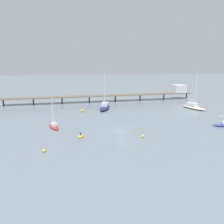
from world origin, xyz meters
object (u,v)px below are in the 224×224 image
mooring_buoy_outer (44,151)px  sailboat_red (54,126)px  dinghy_yellow (81,136)px  mooring_buoy_inner (143,136)px  pier (137,93)px  mooring_buoy_mid (83,111)px  sailboat_navy (105,106)px  sailboat_cream (193,106)px

mooring_buoy_outer → sailboat_red: bearing=88.6°
dinghy_yellow → mooring_buoy_outer: size_ratio=4.25×
mooring_buoy_inner → pier: bearing=78.6°
mooring_buoy_mid → sailboat_navy: bearing=27.6°
dinghy_yellow → mooring_buoy_outer: (-6.58, -8.49, 0.08)m
sailboat_cream → mooring_buoy_inner: sailboat_cream is taller
pier → dinghy_yellow: 50.75m
mooring_buoy_outer → mooring_buoy_mid: (7.72, 34.37, 0.13)m
pier → sailboat_red: bearing=-127.7°
mooring_buoy_inner → sailboat_navy: bearing=97.9°
sailboat_cream → sailboat_navy: size_ratio=0.99×
sailboat_red → dinghy_yellow: bearing=-53.1°
sailboat_navy → dinghy_yellow: size_ratio=5.00×
sailboat_cream → dinghy_yellow: sailboat_cream is taller
sailboat_red → mooring_buoy_mid: size_ratio=8.54×
sailboat_red → mooring_buoy_inner: 21.80m
sailboat_red → mooring_buoy_mid: sailboat_red is taller
sailboat_navy → mooring_buoy_outer: bearing=-111.5°
sailboat_navy → mooring_buoy_outer: size_ratio=21.27×
sailboat_cream → mooring_buoy_outer: size_ratio=21.16×
pier → mooring_buoy_inner: pier is taller
pier → dinghy_yellow: bearing=-116.4°
sailboat_cream → mooring_buoy_mid: sailboat_cream is taller
sailboat_navy → mooring_buoy_mid: sailboat_navy is taller
sailboat_cream → sailboat_navy: (-28.80, 3.24, 0.06)m
mooring_buoy_outer → mooring_buoy_mid: 35.23m
sailboat_cream → sailboat_navy: sailboat_navy is taller
mooring_buoy_mid → pier: bearing=42.4°
dinghy_yellow → mooring_buoy_inner: size_ratio=4.18×
sailboat_cream → mooring_buoy_outer: 56.06m
mooring_buoy_inner → dinghy_yellow: bearing=169.8°
sailboat_cream → dinghy_yellow: bearing=-144.6°
sailboat_cream → sailboat_navy: bearing=173.6°
sailboat_red → mooring_buoy_outer: size_ratio=12.21×
dinghy_yellow → sailboat_red: bearing=126.9°
sailboat_cream → mooring_buoy_outer: bearing=-141.4°
sailboat_red → mooring_buoy_outer: bearing=-91.4°
sailboat_cream → pier: bearing=127.9°
pier → mooring_buoy_outer: 61.30m
pier → sailboat_navy: 21.19m
pier → sailboat_cream: 24.08m
sailboat_cream → mooring_buoy_mid: (-36.10, -0.58, -0.36)m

